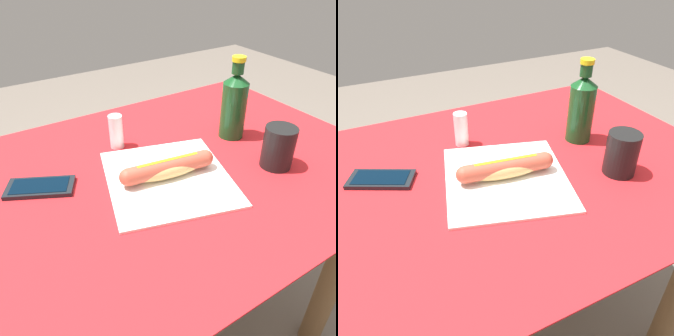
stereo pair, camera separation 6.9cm
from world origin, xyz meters
TOP-DOWN VIEW (x-y plane):
  - ground_plane at (0.00, 0.00)m, footprint 6.00×6.00m
  - dining_table at (0.00, 0.00)m, footprint 0.98×0.78m
  - paper_wrapper at (-0.08, -0.04)m, footprint 0.35×0.36m
  - hot_dog at (-0.08, -0.04)m, footprint 0.23×0.07m
  - cell_phone at (-0.34, 0.08)m, footprint 0.16×0.13m
  - soda_bottle at (0.19, 0.04)m, footprint 0.07×0.07m
  - drinking_cup at (0.17, -0.13)m, footprint 0.08×0.08m
  - salt_shaker at (-0.11, 0.16)m, footprint 0.04×0.04m

SIDE VIEW (x-z plane):
  - ground_plane at x=0.00m, z-range 0.00..0.00m
  - dining_table at x=0.00m, z-range 0.21..0.96m
  - paper_wrapper at x=-0.08m, z-range 0.74..0.75m
  - cell_phone at x=-0.34m, z-range 0.74..0.75m
  - hot_dog at x=-0.08m, z-range 0.75..0.80m
  - salt_shaker at x=-0.11m, z-range 0.74..0.83m
  - drinking_cup at x=0.17m, z-range 0.74..0.85m
  - soda_bottle at x=0.19m, z-range 0.73..0.95m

